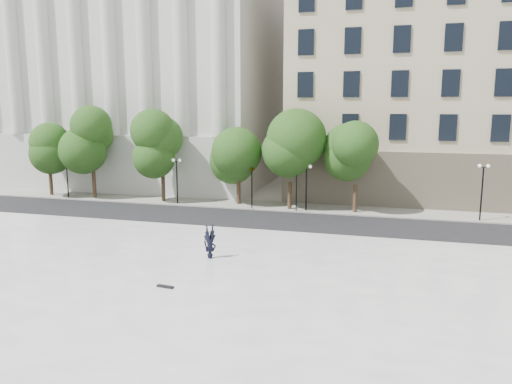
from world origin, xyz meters
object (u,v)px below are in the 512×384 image
(traffic_light_east, at_px, (297,168))
(traffic_light_west, at_px, (252,168))
(person_lying, at_px, (210,253))
(skateboard, at_px, (165,287))

(traffic_light_east, bearing_deg, traffic_light_west, 180.00)
(traffic_light_west, relative_size, person_lying, 2.18)
(skateboard, bearing_deg, traffic_light_east, 89.49)
(traffic_light_west, relative_size, traffic_light_east, 0.97)
(traffic_light_east, height_order, person_lying, traffic_light_east)
(traffic_light_west, xyz_separation_m, traffic_light_east, (3.89, 0.00, 0.15))
(traffic_light_west, distance_m, person_lying, 15.74)
(traffic_light_west, xyz_separation_m, person_lying, (1.91, -15.35, -2.92))
(traffic_light_west, height_order, person_lying, traffic_light_west)
(traffic_light_west, distance_m, traffic_light_east, 3.90)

